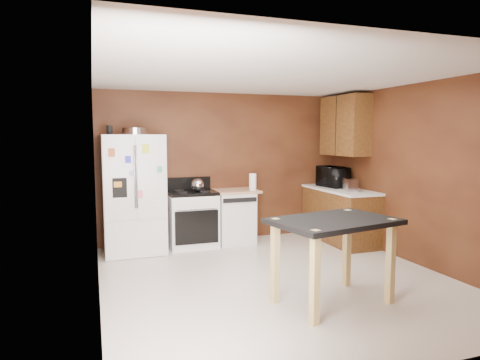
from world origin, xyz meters
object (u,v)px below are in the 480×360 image
pen_cup (110,130)px  green_canister (253,186)px  toaster (350,185)px  roasting_pan (135,131)px  paper_towel (253,182)px  refrigerator (134,194)px  island (333,232)px  gas_range (192,218)px  microwave (333,178)px  kettle (198,185)px  dishwasher (234,216)px

pen_cup → green_canister: (2.30, 0.16, -0.93)m
toaster → roasting_pan: bearing=-178.2°
pen_cup → paper_towel: bearing=-0.8°
roasting_pan → refrigerator: 0.95m
island → green_canister: bearing=86.5°
pen_cup → island: pen_cup is taller
gas_range → microwave: bearing=-5.2°
green_canister → paper_towel: bearing=-110.5°
kettle → paper_towel: 0.91m
toaster → island: bearing=-113.0°
kettle → green_canister: kettle is taller
pen_cup → refrigerator: bearing=7.7°
roasting_pan → kettle: (0.95, 0.05, -0.85)m
toaster → gas_range: size_ratio=0.25×
pen_cup → roasting_pan: bearing=0.3°
microwave → paper_towel: bearing=79.9°
roasting_pan → paper_towel: (1.86, -0.03, -0.82)m
gas_range → island: 2.96m
green_canister → gas_range: gas_range is taller
kettle → dishwasher: kettle is taller
refrigerator → island: refrigerator is taller
green_canister → island: size_ratio=0.07×
pen_cup → green_canister: bearing=4.1°
toaster → green_canister: bearing=160.9°
green_canister → dishwasher: size_ratio=0.11×
paper_towel → dishwasher: size_ratio=0.31×
kettle → island: (0.80, -2.76, -0.23)m
pen_cup → kettle: 1.58m
pen_cup → gas_range: size_ratio=0.12×
toaster → microwave: bearing=99.8°
pen_cup → refrigerator: size_ratio=0.07×
kettle → gas_range: bearing=149.0°
toaster → refrigerator: bearing=-178.7°
roasting_pan → refrigerator: (-0.04, 0.04, -0.95)m
dishwasher → toaster: bearing=-26.8°
refrigerator → island: (1.80, -2.75, -0.13)m
gas_range → toaster: bearing=-19.0°
green_canister → toaster: size_ratio=0.36×
green_canister → dishwasher: bearing=-174.4°
kettle → toaster: 2.44m
toaster → dishwasher: (-1.68, 0.85, -0.55)m
roasting_pan → paper_towel: size_ratio=1.46×
paper_towel → green_canister: size_ratio=2.81×
roasting_pan → refrigerator: size_ratio=0.22×
kettle → dishwasher: size_ratio=0.23×
roasting_pan → gas_range: size_ratio=0.37×
green_canister → roasting_pan: bearing=-175.2°
paper_towel → island: (-0.10, -2.67, -0.25)m
refrigerator → pen_cup: bearing=-172.3°
dishwasher → island: island is taller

